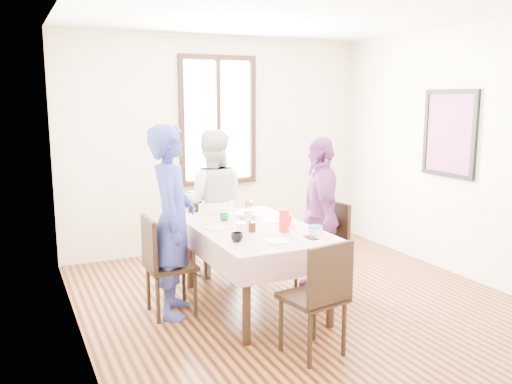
% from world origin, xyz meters
% --- Properties ---
extents(ground, '(4.50, 4.50, 0.00)m').
position_xyz_m(ground, '(0.00, 0.00, 0.00)').
color(ground, black).
rests_on(ground, ground).
extents(back_wall, '(4.00, 0.00, 4.00)m').
position_xyz_m(back_wall, '(0.00, 2.25, 1.35)').
color(back_wall, beige).
rests_on(back_wall, ground).
extents(right_wall, '(0.00, 4.50, 4.50)m').
position_xyz_m(right_wall, '(2.00, 0.00, 1.35)').
color(right_wall, beige).
rests_on(right_wall, ground).
extents(window_frame, '(1.02, 0.06, 1.62)m').
position_xyz_m(window_frame, '(0.00, 2.23, 1.65)').
color(window_frame, black).
rests_on(window_frame, back_wall).
extents(window_pane, '(0.90, 0.02, 1.50)m').
position_xyz_m(window_pane, '(0.00, 2.24, 1.65)').
color(window_pane, white).
rests_on(window_pane, back_wall).
extents(art_poster, '(0.04, 0.76, 0.96)m').
position_xyz_m(art_poster, '(1.98, 0.30, 1.55)').
color(art_poster, red).
rests_on(art_poster, right_wall).
extents(dining_table, '(0.91, 1.54, 0.75)m').
position_xyz_m(dining_table, '(-0.44, 0.22, 0.38)').
color(dining_table, black).
rests_on(dining_table, ground).
extents(tablecloth, '(1.03, 1.66, 0.01)m').
position_xyz_m(tablecloth, '(-0.44, 0.22, 0.76)').
color(tablecloth, '#4E0612').
rests_on(tablecloth, dining_table).
extents(chair_left, '(0.42, 0.42, 0.91)m').
position_xyz_m(chair_left, '(-1.19, 0.37, 0.46)').
color(chair_left, black).
rests_on(chair_left, ground).
extents(chair_right, '(0.47, 0.47, 0.91)m').
position_xyz_m(chair_right, '(0.32, 0.27, 0.46)').
color(chair_right, black).
rests_on(chair_right, ground).
extents(chair_far, '(0.44, 0.44, 0.91)m').
position_xyz_m(chair_far, '(-0.44, 1.28, 0.46)').
color(chair_far, black).
rests_on(chair_far, ground).
extents(chair_near, '(0.49, 0.49, 0.91)m').
position_xyz_m(chair_near, '(-0.44, -0.84, 0.46)').
color(chair_near, black).
rests_on(chair_near, ground).
extents(person_left, '(0.61, 0.73, 1.72)m').
position_xyz_m(person_left, '(-1.17, 0.37, 0.86)').
color(person_left, navy).
rests_on(person_left, ground).
extents(person_far, '(0.95, 0.85, 1.61)m').
position_xyz_m(person_far, '(-0.44, 1.27, 0.80)').
color(person_far, beige).
rests_on(person_far, ground).
extents(person_right, '(0.71, 1.00, 1.58)m').
position_xyz_m(person_right, '(0.30, 0.27, 0.79)').
color(person_right, '#793B78').
rests_on(person_right, ground).
extents(mug_black, '(0.10, 0.10, 0.08)m').
position_xyz_m(mug_black, '(-0.78, -0.18, 0.80)').
color(mug_black, black).
rests_on(mug_black, tablecloth).
extents(mug_flag, '(0.12, 0.12, 0.08)m').
position_xyz_m(mug_flag, '(-0.12, 0.15, 0.80)').
color(mug_flag, red).
rests_on(mug_flag, tablecloth).
extents(mug_green, '(0.12, 0.12, 0.07)m').
position_xyz_m(mug_green, '(-0.58, 0.59, 0.80)').
color(mug_green, '#0C7226').
rests_on(mug_green, tablecloth).
extents(serving_bowl, '(0.24, 0.24, 0.05)m').
position_xyz_m(serving_bowl, '(-0.33, 0.60, 0.78)').
color(serving_bowl, white).
rests_on(serving_bowl, tablecloth).
extents(juice_carton, '(0.06, 0.06, 0.20)m').
position_xyz_m(juice_carton, '(-0.27, -0.06, 0.86)').
color(juice_carton, red).
rests_on(juice_carton, tablecloth).
extents(butter_tub, '(0.13, 0.13, 0.06)m').
position_xyz_m(butter_tub, '(-0.06, -0.25, 0.79)').
color(butter_tub, white).
rests_on(butter_tub, tablecloth).
extents(jam_jar, '(0.07, 0.07, 0.09)m').
position_xyz_m(jam_jar, '(-0.52, 0.07, 0.81)').
color(jam_jar, black).
rests_on(jam_jar, tablecloth).
extents(drinking_glass, '(0.08, 0.08, 0.11)m').
position_xyz_m(drinking_glass, '(-0.66, -0.01, 0.82)').
color(drinking_glass, silver).
rests_on(drinking_glass, tablecloth).
extents(smartphone, '(0.07, 0.14, 0.01)m').
position_xyz_m(smartphone, '(-0.16, -0.34, 0.77)').
color(smartphone, black).
rests_on(smartphone, tablecloth).
extents(flower_vase, '(0.08, 0.08, 0.15)m').
position_xyz_m(flower_vase, '(-0.46, 0.29, 0.84)').
color(flower_vase, silver).
rests_on(flower_vase, tablecloth).
extents(plate_left, '(0.20, 0.20, 0.01)m').
position_xyz_m(plate_left, '(-0.77, 0.32, 0.77)').
color(plate_left, white).
rests_on(plate_left, tablecloth).
extents(plate_right, '(0.20, 0.20, 0.01)m').
position_xyz_m(plate_right, '(-0.16, 0.34, 0.77)').
color(plate_right, white).
rests_on(plate_right, tablecloth).
extents(plate_far, '(0.20, 0.20, 0.01)m').
position_xyz_m(plate_far, '(-0.41, 0.82, 0.77)').
color(plate_far, white).
rests_on(plate_far, tablecloth).
extents(plate_near, '(0.20, 0.20, 0.01)m').
position_xyz_m(plate_near, '(-0.47, -0.32, 0.77)').
color(plate_near, white).
rests_on(plate_near, tablecloth).
extents(butter_lid, '(0.12, 0.12, 0.01)m').
position_xyz_m(butter_lid, '(-0.06, -0.25, 0.83)').
color(butter_lid, blue).
rests_on(butter_lid, butter_tub).
extents(flower_bunch, '(0.09, 0.09, 0.10)m').
position_xyz_m(flower_bunch, '(-0.46, 0.29, 0.97)').
color(flower_bunch, yellow).
rests_on(flower_bunch, flower_vase).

